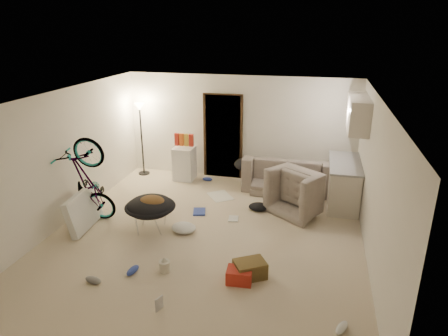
% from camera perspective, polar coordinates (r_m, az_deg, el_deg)
% --- Properties ---
extents(floor, '(5.50, 6.00, 0.02)m').
position_cam_1_polar(floor, '(7.34, -2.56, -9.61)').
color(floor, beige).
rests_on(floor, ground).
extents(ceiling, '(5.50, 6.00, 0.02)m').
position_cam_1_polar(ceiling, '(6.48, -2.91, 10.15)').
color(ceiling, white).
rests_on(ceiling, wall_back).
extents(wall_back, '(5.50, 0.02, 2.50)m').
position_cam_1_polar(wall_back, '(9.61, 2.27, 5.73)').
color(wall_back, white).
rests_on(wall_back, floor).
extents(wall_front, '(5.50, 0.02, 2.50)m').
position_cam_1_polar(wall_front, '(4.31, -14.21, -13.99)').
color(wall_front, white).
rests_on(wall_front, floor).
extents(wall_left, '(0.02, 6.00, 2.50)m').
position_cam_1_polar(wall_left, '(8.00, -22.09, 1.28)').
color(wall_left, white).
rests_on(wall_left, floor).
extents(wall_right, '(0.02, 6.00, 2.50)m').
position_cam_1_polar(wall_right, '(6.64, 20.84, -2.26)').
color(wall_right, white).
rests_on(wall_right, floor).
extents(doorway, '(0.85, 0.10, 2.04)m').
position_cam_1_polar(doorway, '(9.71, -0.11, 4.49)').
color(doorway, black).
rests_on(doorway, floor).
extents(door_trim, '(0.97, 0.04, 2.10)m').
position_cam_1_polar(door_trim, '(9.69, -0.16, 4.45)').
color(door_trim, '#322011').
rests_on(door_trim, floor).
extents(floor_lamp, '(0.28, 0.28, 1.81)m').
position_cam_1_polar(floor_lamp, '(10.00, -11.83, 6.22)').
color(floor_lamp, black).
rests_on(floor_lamp, floor).
extents(kitchen_counter, '(0.60, 1.50, 0.88)m').
position_cam_1_polar(kitchen_counter, '(8.75, 16.66, -2.17)').
color(kitchen_counter, beige).
rests_on(kitchen_counter, floor).
extents(counter_top, '(0.64, 1.54, 0.04)m').
position_cam_1_polar(counter_top, '(8.59, 16.96, 0.67)').
color(counter_top, gray).
rests_on(counter_top, kitchen_counter).
extents(kitchen_uppers, '(0.38, 1.40, 0.65)m').
position_cam_1_polar(kitchen_uppers, '(8.33, 18.58, 7.43)').
color(kitchen_uppers, beige).
rests_on(kitchen_uppers, wall_right).
extents(sofa, '(1.99, 0.79, 0.58)m').
position_cam_1_polar(sofa, '(9.22, 9.01, -1.42)').
color(sofa, '#394039').
rests_on(sofa, floor).
extents(armchair, '(1.38, 1.35, 0.68)m').
position_cam_1_polar(armchair, '(8.29, 11.42, -3.71)').
color(armchair, '#394039').
rests_on(armchair, floor).
extents(bicycle, '(1.76, 0.78, 1.01)m').
position_cam_1_polar(bicycle, '(8.04, -18.58, -4.22)').
color(bicycle, black).
rests_on(bicycle, floor).
extents(book_asset, '(0.24, 0.21, 0.02)m').
position_cam_1_polar(book_asset, '(5.70, -9.72, -19.65)').
color(book_asset, '#A82519').
rests_on(book_asset, floor).
extents(mini_fridge, '(0.48, 0.48, 0.81)m').
position_cam_1_polar(mini_fridge, '(9.75, -5.67, 0.66)').
color(mini_fridge, white).
rests_on(mini_fridge, floor).
extents(snack_box_0, '(0.10, 0.08, 0.30)m').
position_cam_1_polar(snack_box_0, '(9.63, -6.75, 4.09)').
color(snack_box_0, '#A82519').
rests_on(snack_box_0, mini_fridge).
extents(snack_box_1, '(0.10, 0.08, 0.30)m').
position_cam_1_polar(snack_box_1, '(9.59, -6.07, 4.04)').
color(snack_box_1, orange).
rests_on(snack_box_1, mini_fridge).
extents(snack_box_2, '(0.11, 0.09, 0.30)m').
position_cam_1_polar(snack_box_2, '(9.55, -5.39, 4.00)').
color(snack_box_2, gold).
rests_on(snack_box_2, mini_fridge).
extents(snack_box_3, '(0.10, 0.07, 0.30)m').
position_cam_1_polar(snack_box_3, '(9.51, -4.70, 3.96)').
color(snack_box_3, '#A82519').
rests_on(snack_box_3, mini_fridge).
extents(saucer_chair, '(0.92, 0.92, 0.66)m').
position_cam_1_polar(saucer_chair, '(7.45, -10.45, -6.02)').
color(saucer_chair, silver).
rests_on(saucer_chair, floor).
extents(hoodie, '(0.50, 0.42, 0.22)m').
position_cam_1_polar(hoodie, '(7.32, -10.28, -4.78)').
color(hoodie, '#55391D').
rests_on(hoodie, saucer_chair).
extents(sofa_drape, '(0.61, 0.52, 0.28)m').
position_cam_1_polar(sofa_drape, '(9.24, 3.22, 0.52)').
color(sofa_drape, black).
rests_on(sofa_drape, sofa).
extents(tv_box, '(0.34, 1.04, 0.69)m').
position_cam_1_polar(tv_box, '(7.89, -19.45, -5.76)').
color(tv_box, silver).
rests_on(tv_box, floor).
extents(drink_case_a, '(0.56, 0.52, 0.26)m').
position_cam_1_polar(drink_case_a, '(6.20, 3.72, -14.23)').
color(drink_case_a, brown).
rests_on(drink_case_a, floor).
extents(drink_case_b, '(0.39, 0.30, 0.22)m').
position_cam_1_polar(drink_case_b, '(6.10, 2.21, -15.11)').
color(drink_case_b, '#A82519').
rests_on(drink_case_b, floor).
extents(juicer, '(0.17, 0.17, 0.25)m').
position_cam_1_polar(juicer, '(6.39, -8.50, -13.61)').
color(juicer, beige).
rests_on(juicer, floor).
extents(newspaper, '(0.70, 0.72, 0.01)m').
position_cam_1_polar(newspaper, '(8.87, -0.54, -4.03)').
color(newspaper, silver).
rests_on(newspaper, floor).
extents(book_blue, '(0.32, 0.38, 0.03)m').
position_cam_1_polar(book_blue, '(8.15, -3.55, -6.24)').
color(book_blue, '#2C40A0').
rests_on(book_blue, floor).
extents(book_white, '(0.22, 0.27, 0.02)m').
position_cam_1_polar(book_white, '(7.87, 1.36, -7.25)').
color(book_white, silver).
rests_on(book_white, floor).
extents(shoe_0, '(0.25, 0.11, 0.09)m').
position_cam_1_polar(shoe_0, '(9.71, -2.38, -1.60)').
color(shoe_0, '#2C40A0').
rests_on(shoe_0, floor).
extents(shoe_1, '(0.29, 0.21, 0.10)m').
position_cam_1_polar(shoe_1, '(9.12, 3.43, -3.06)').
color(shoe_1, slate).
rests_on(shoe_1, floor).
extents(shoe_2, '(0.16, 0.29, 0.10)m').
position_cam_1_polar(shoe_2, '(6.46, -12.91, -14.06)').
color(shoe_2, '#2C40A0').
rests_on(shoe_2, floor).
extents(shoe_3, '(0.29, 0.15, 0.10)m').
position_cam_1_polar(shoe_3, '(6.40, -18.19, -14.97)').
color(shoe_3, slate).
rests_on(shoe_3, floor).
extents(shoe_4, '(0.22, 0.29, 0.10)m').
position_cam_1_polar(shoe_4, '(5.54, 16.46, -21.03)').
color(shoe_4, white).
rests_on(shoe_4, floor).
extents(clothes_lump_b, '(0.48, 0.45, 0.12)m').
position_cam_1_polar(clothes_lump_b, '(8.27, 4.97, -5.52)').
color(clothes_lump_b, black).
rests_on(clothes_lump_b, floor).
extents(clothes_lump_c, '(0.57, 0.53, 0.14)m').
position_cam_1_polar(clothes_lump_c, '(7.46, -5.78, -8.49)').
color(clothes_lump_c, silver).
rests_on(clothes_lump_c, floor).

